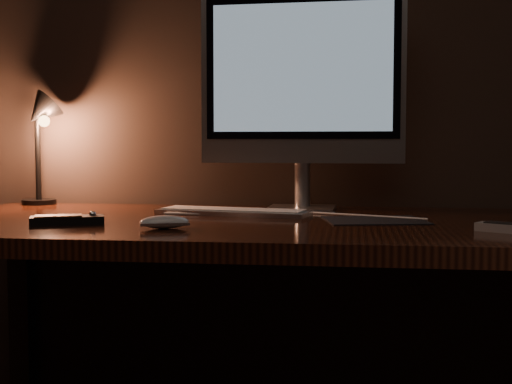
# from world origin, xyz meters

# --- Properties ---
(desk) EXTENTS (1.60, 0.75, 0.75)m
(desk) POSITION_xyz_m (0.00, 1.93, 0.62)
(desk) COLOR #39180C
(desk) RESTS_ON ground
(monitor) EXTENTS (0.54, 0.16, 0.57)m
(monitor) POSITION_xyz_m (0.08, 2.12, 1.09)
(monitor) COLOR silver
(monitor) RESTS_ON desk
(keyboard) EXTENTS (0.40, 0.18, 0.01)m
(keyboard) POSITION_xyz_m (-0.09, 1.98, 0.76)
(keyboard) COLOR silver
(keyboard) RESTS_ON desk
(mousepad) EXTENTS (0.25, 0.22, 0.00)m
(mousepad) POSITION_xyz_m (0.26, 1.87, 0.75)
(mousepad) COLOR black
(mousepad) RESTS_ON desk
(mouse) EXTENTS (0.11, 0.08, 0.02)m
(mouse) POSITION_xyz_m (-0.18, 1.67, 0.76)
(mouse) COLOR white
(mouse) RESTS_ON desk
(media_remote) EXTENTS (0.17, 0.11, 0.03)m
(media_remote) POSITION_xyz_m (-0.41, 1.71, 0.76)
(media_remote) COLOR black
(media_remote) RESTS_ON desk
(papers) EXTENTS (0.15, 0.10, 0.01)m
(papers) POSITION_xyz_m (-0.03, 2.03, 0.75)
(papers) COLOR white
(papers) RESTS_ON desk
(desk_lamp) EXTENTS (0.17, 0.18, 0.33)m
(desk_lamp) POSITION_xyz_m (-0.67, 2.16, 0.97)
(desk_lamp) COLOR black
(desk_lamp) RESTS_ON desk
(cable) EXTENTS (0.62, 0.18, 0.01)m
(cable) POSITION_xyz_m (0.08, 1.94, 0.75)
(cable) COLOR white
(cable) RESTS_ON desk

